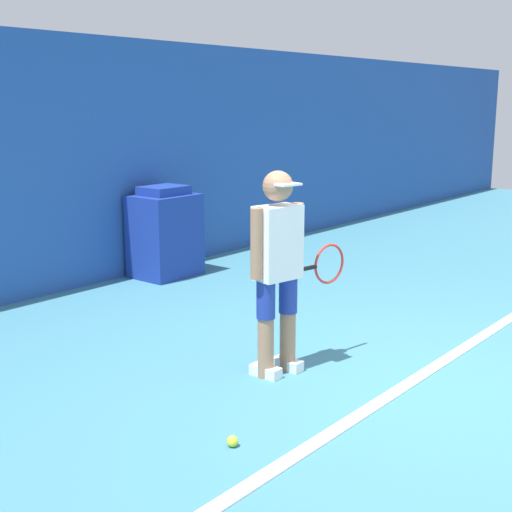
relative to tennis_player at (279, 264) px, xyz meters
name	(u,v)px	position (x,y,z in m)	size (l,w,h in m)	color
ground_plane	(419,385)	(0.45, -0.94, -0.84)	(24.00, 24.00, 0.00)	teal
back_wall	(57,165)	(0.45, 3.26, 0.51)	(24.00, 0.10, 2.69)	#234C99
court_baseline	(411,382)	(0.45, -0.87, -0.83)	(21.60, 0.10, 0.01)	white
tennis_player	(279,264)	(0.00, 0.00, 0.00)	(0.93, 0.31, 1.52)	#A37556
tennis_ball	(232,441)	(-1.11, -0.51, -0.80)	(0.07, 0.07, 0.07)	#D1E533
covered_chair	(165,233)	(1.59, 2.87, -0.33)	(0.72, 0.58, 1.05)	navy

